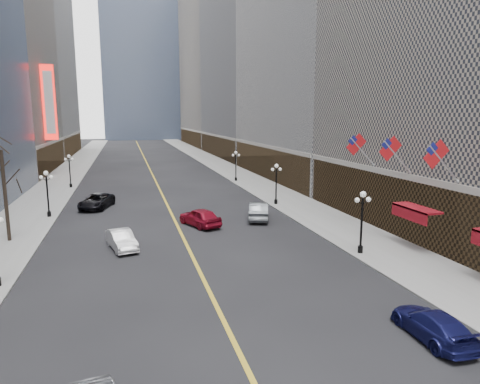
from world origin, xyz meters
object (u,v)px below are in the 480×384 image
streetlamp_east_2 (276,180)px  car_nb_far (96,201)px  car_sb_far (259,211)px  streetlamp_west_3 (70,168)px  car_sb_near (433,325)px  streetlamp_west_2 (47,189)px  car_sb_mid (200,217)px  car_nb_mid (122,240)px  streetlamp_east_3 (236,163)px  streetlamp_east_1 (362,216)px

streetlamp_east_2 → car_nb_far: (-19.36, 3.52, -2.12)m
car_sb_far → streetlamp_west_3: bearing=-32.1°
car_nb_far → car_sb_near: bearing=-47.0°
streetlamp_west_2 → streetlamp_west_3: 18.00m
car_sb_mid → car_sb_near: bearing=84.0°
car_sb_near → car_sb_mid: 23.48m
streetlamp_west_2 → streetlamp_west_3: bearing=90.0°
streetlamp_west_2 → car_sb_near: 35.92m
streetlamp_west_3 → car_nb_mid: (6.95, -30.14, -2.19)m
streetlamp_west_3 → car_sb_near: streetlamp_west_3 is taller
car_sb_near → streetlamp_east_3: bearing=-92.0°
car_sb_far → streetlamp_east_1: bearing=126.1°
streetlamp_east_3 → streetlamp_east_2: bearing=-90.0°
streetlamp_west_3 → car_sb_far: (19.72, -23.91, -2.05)m
streetlamp_east_1 → streetlamp_west_2: (-23.60, 18.00, 0.00)m
streetlamp_east_2 → streetlamp_west_3: (-23.60, 18.00, 0.00)m
car_sb_near → car_sb_far: 23.50m
streetlamp_east_3 → car_nb_far: streetlamp_east_3 is taller
streetlamp_west_2 → car_nb_mid: (6.95, -12.14, -2.19)m
streetlamp_east_1 → streetlamp_east_3: 36.00m
streetlamp_east_3 → car_sb_mid: size_ratio=0.92×
car_sb_far → car_sb_near: bearing=110.3°
car_nb_mid → car_sb_far: car_sb_far is taller
streetlamp_east_2 → car_sb_near: bearing=-96.0°
streetlamp_west_2 → streetlamp_east_1: bearing=-37.3°
car_nb_mid → car_sb_far: bearing=11.9°
streetlamp_east_3 → car_sb_far: 24.31m
streetlamp_east_2 → streetlamp_west_2: size_ratio=1.00×
car_sb_mid → streetlamp_west_2: bearing=-49.2°
car_nb_far → streetlamp_west_2: bearing=-123.6°
streetlamp_west_3 → car_sb_far: streetlamp_west_3 is taller
streetlamp_east_1 → streetlamp_west_3: bearing=123.2°
streetlamp_east_1 → car_nb_mid: bearing=160.6°
streetlamp_west_3 → car_sb_mid: 28.54m
streetlamp_east_2 → streetlamp_east_1: bearing=-90.0°
car_sb_mid → car_sb_far: size_ratio=0.95×
car_nb_far → streetlamp_east_1: bearing=-31.3°
car_nb_far → car_sb_near: 36.71m
car_sb_near → streetlamp_west_3: bearing=-64.9°
streetlamp_east_1 → streetlamp_east_3: size_ratio=1.00×
car_sb_far → streetlamp_east_3: bearing=-80.9°
streetlamp_west_2 → streetlamp_east_3: bearing=37.3°
streetlamp_east_3 → car_sb_far: bearing=-99.2°
streetlamp_west_3 → car_sb_mid: streetlamp_west_3 is taller
car_sb_near → car_sb_far: car_sb_far is taller
streetlamp_east_3 → car_nb_far: bearing=-143.2°
streetlamp_west_2 → car_nb_far: 5.90m
streetlamp_east_1 → streetlamp_east_2: size_ratio=1.00×
streetlamp_east_1 → car_sb_mid: streetlamp_east_1 is taller
streetlamp_east_2 → car_nb_far: 19.79m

